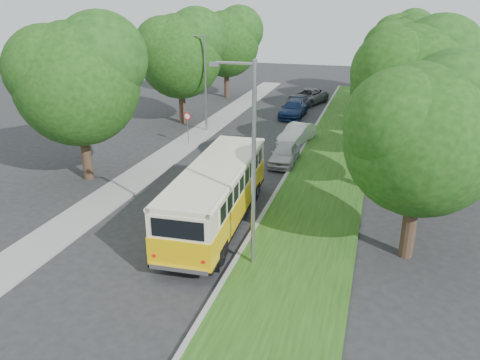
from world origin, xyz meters
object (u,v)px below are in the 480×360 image
(lamppost_near, at_px, (251,161))
(car_white, at_px, (297,134))
(lamppost_far, at_px, (204,80))
(car_silver, at_px, (285,154))
(car_blue, at_px, (293,109))
(car_grey, at_px, (307,97))
(vintage_bus, at_px, (217,196))

(lamppost_near, distance_m, car_white, 17.77)
(lamppost_far, relative_size, car_silver, 1.90)
(lamppost_far, distance_m, car_blue, 9.72)
(car_blue, bearing_deg, car_grey, 87.92)
(lamppost_near, height_order, lamppost_far, lamppost_near)
(lamppost_far, distance_m, car_white, 8.45)
(lamppost_far, bearing_deg, car_silver, -37.96)
(car_grey, bearing_deg, vintage_bus, -71.34)
(lamppost_near, height_order, vintage_bus, lamppost_near)
(lamppost_near, distance_m, car_grey, 31.59)
(lamppost_near, distance_m, vintage_bus, 4.74)
(car_silver, distance_m, car_white, 4.85)
(lamppost_near, xyz_separation_m, car_grey, (-2.75, 31.26, -3.60))
(lamppost_near, distance_m, car_silver, 13.08)
(car_white, bearing_deg, car_silver, -76.63)
(car_silver, bearing_deg, car_blue, 97.66)
(car_silver, bearing_deg, lamppost_far, 141.54)
(lamppost_far, bearing_deg, vintage_bus, -67.41)
(lamppost_far, relative_size, car_grey, 1.36)
(vintage_bus, height_order, car_grey, vintage_bus)
(vintage_bus, xyz_separation_m, car_white, (1.15, 14.44, -0.80))
(vintage_bus, relative_size, car_white, 2.39)
(car_silver, xyz_separation_m, car_blue, (-1.86, 13.00, 0.04))
(car_white, distance_m, car_blue, 8.35)
(lamppost_near, bearing_deg, vintage_bus, 129.80)
(car_silver, distance_m, car_blue, 13.13)
(car_grey, bearing_deg, car_blue, -75.23)
(lamppost_near, bearing_deg, car_white, 94.19)
(lamppost_far, bearing_deg, car_grey, 64.24)
(car_blue, xyz_separation_m, car_grey, (0.32, 5.77, 0.05))
(car_white, xyz_separation_m, car_blue, (-1.80, 8.15, 0.02))
(vintage_bus, bearing_deg, car_blue, 88.51)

